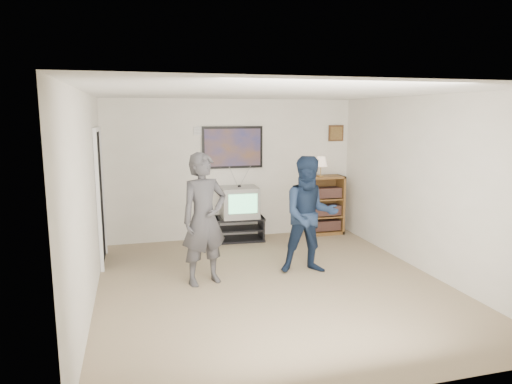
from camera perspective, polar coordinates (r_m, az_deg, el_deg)
name	(u,v)px	position (r m, az deg, el deg)	size (l,w,h in m)	color
room_shell	(266,188)	(6.17, 1.28, 0.49)	(4.51, 5.00, 2.51)	#77674B
media_stand	(239,229)	(8.18, -2.09, -4.60)	(0.89, 0.53, 0.43)	black
crt_television	(239,202)	(8.08, -2.08, -1.26)	(0.64, 0.54, 0.54)	gray
bookshelf	(325,205)	(8.67, 8.58, -1.61)	(0.67, 0.38, 1.10)	brown
table_lamp	(321,166)	(8.47, 8.09, 3.18)	(0.23, 0.23, 0.37)	beige
person_tall	(204,219)	(6.04, -6.50, -3.39)	(0.64, 0.42, 1.75)	#3A393D
person_short	(310,215)	(6.47, 6.73, -2.90)	(0.81, 0.63, 1.67)	#15233C
controller_left	(205,191)	(6.20, -6.39, 0.16)	(0.03, 0.11, 0.03)	white
controller_right	(303,198)	(6.64, 5.91, -0.75)	(0.04, 0.13, 0.04)	white
poster	(233,147)	(8.18, -2.94, 5.59)	(1.10, 0.03, 0.75)	black
air_vent	(202,131)	(8.07, -6.82, 7.61)	(0.28, 0.02, 0.14)	white
small_picture	(336,133)	(8.81, 9.97, 7.25)	(0.30, 0.03, 0.30)	#3A2512
doorway	(100,198)	(7.22, -18.96, -0.69)	(0.03, 0.85, 2.00)	black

